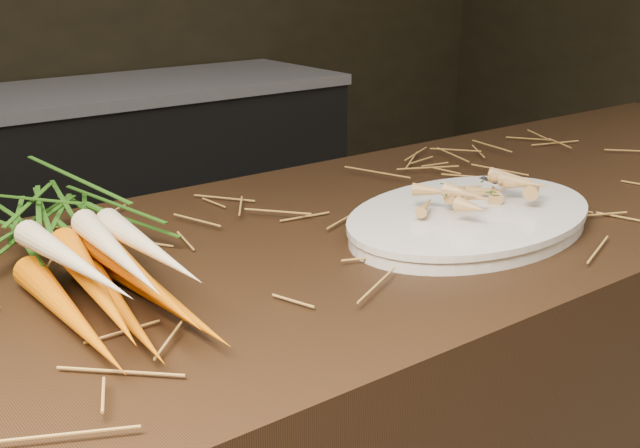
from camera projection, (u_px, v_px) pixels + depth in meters
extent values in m
cube|color=black|center=(108.00, 205.00, 2.97)|extent=(1.80, 0.60, 0.80)
cube|color=#99999E|center=(98.00, 92.00, 2.84)|extent=(1.82, 0.62, 0.04)
cone|color=#CC5A00|center=(71.00, 316.00, 0.85)|extent=(0.06, 0.31, 0.04)
cone|color=#CC5A00|center=(117.00, 306.00, 0.87)|extent=(0.08, 0.31, 0.04)
cone|color=#CC5A00|center=(160.00, 296.00, 0.90)|extent=(0.04, 0.31, 0.04)
cone|color=#CC5A00|center=(95.00, 287.00, 0.84)|extent=(0.09, 0.31, 0.04)
cone|color=#CC5A00|center=(140.00, 278.00, 0.86)|extent=(0.06, 0.31, 0.04)
cone|color=beige|center=(74.00, 262.00, 0.84)|extent=(0.04, 0.29, 0.05)
cone|color=beige|center=(118.00, 254.00, 0.86)|extent=(0.07, 0.29, 0.04)
cone|color=beige|center=(149.00, 248.00, 0.88)|extent=(0.06, 0.29, 0.05)
ellipsoid|color=#327017|center=(53.00, 212.00, 1.07)|extent=(0.21, 0.28, 0.10)
cube|color=silver|center=(535.00, 192.00, 1.27)|extent=(0.04, 0.16, 0.00)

